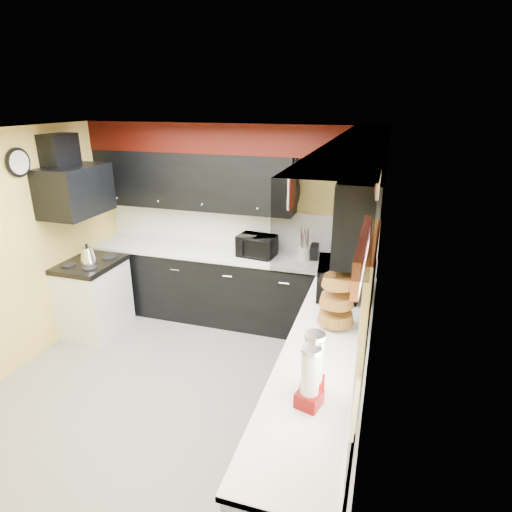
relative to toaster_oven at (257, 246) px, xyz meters
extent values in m
plane|color=gray|center=(-0.37, -1.49, -1.07)|extent=(3.60, 3.60, 0.00)
cube|color=#E0C666|center=(-0.37, 0.31, 0.18)|extent=(3.60, 0.06, 2.50)
cube|color=#E0C666|center=(1.43, -1.49, 0.18)|extent=(0.06, 3.60, 2.50)
cube|color=#E0C666|center=(-2.17, -1.49, 0.18)|extent=(0.06, 3.60, 2.50)
cube|color=white|center=(-0.37, -1.49, 1.43)|extent=(3.60, 3.60, 0.06)
cube|color=black|center=(-0.37, 0.01, -0.62)|extent=(3.60, 0.60, 0.90)
cube|color=black|center=(1.13, -1.79, -0.62)|extent=(0.60, 3.00, 0.90)
cube|color=white|center=(-0.37, 0.01, -0.15)|extent=(3.62, 0.64, 0.04)
cube|color=white|center=(1.13, -1.79, -0.15)|extent=(0.64, 3.02, 0.04)
cube|color=white|center=(-0.37, 0.30, 0.12)|extent=(3.60, 0.02, 0.50)
cube|color=white|center=(1.42, -1.49, 0.12)|extent=(0.02, 3.60, 0.50)
cube|color=black|center=(-0.87, 0.13, 0.73)|extent=(2.60, 0.35, 0.70)
cube|color=black|center=(1.25, -0.59, 0.73)|extent=(0.35, 1.80, 0.70)
cube|color=black|center=(-0.37, 0.13, 1.26)|extent=(3.60, 0.36, 0.35)
cube|color=black|center=(1.25, -1.67, 1.26)|extent=(0.36, 3.24, 0.35)
cube|color=white|center=(-1.87, -0.74, -0.64)|extent=(0.60, 0.75, 0.86)
cube|color=black|center=(-1.87, -0.74, -0.18)|extent=(0.62, 0.77, 0.06)
cube|color=black|center=(-1.92, -0.74, 0.71)|extent=(0.50, 0.78, 0.55)
cube|color=black|center=(-2.05, -0.74, 1.13)|extent=(0.24, 0.40, 0.40)
cube|color=red|center=(1.36, -2.39, 0.88)|extent=(0.04, 0.88, 0.20)
cube|color=white|center=(0.46, -0.19, 0.73)|extent=(0.03, 0.26, 0.35)
imported|color=black|center=(0.00, 0.00, 0.00)|extent=(0.49, 0.42, 0.26)
imported|color=black|center=(1.08, -0.80, 0.03)|extent=(0.46, 0.62, 0.32)
cylinder|color=white|center=(0.58, 0.04, -0.05)|extent=(0.19, 0.19, 0.16)
cube|color=black|center=(0.70, 0.07, -0.03)|extent=(0.09, 0.13, 0.20)
camera|label=1|loc=(1.45, -4.72, 1.69)|focal=30.00mm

